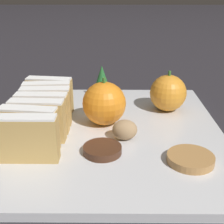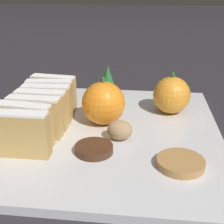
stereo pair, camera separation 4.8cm
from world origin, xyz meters
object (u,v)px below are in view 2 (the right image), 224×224
(orange_near, at_px, (103,103))
(walnut, at_px, (120,130))
(orange_far, at_px, (172,95))
(chocolate_cookie, at_px, (94,149))

(orange_near, bearing_deg, walnut, -59.88)
(orange_near, relative_size, orange_far, 1.07)
(chocolate_cookie, bearing_deg, orange_far, 54.19)
(orange_near, height_order, orange_far, orange_near)
(orange_near, xyz_separation_m, orange_far, (0.11, 0.06, -0.00))
(orange_far, bearing_deg, walnut, -125.23)
(walnut, bearing_deg, chocolate_cookie, -127.36)
(orange_far, xyz_separation_m, chocolate_cookie, (-0.11, -0.16, -0.03))
(orange_near, bearing_deg, chocolate_cookie, -89.91)
(orange_near, relative_size, chocolate_cookie, 1.48)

